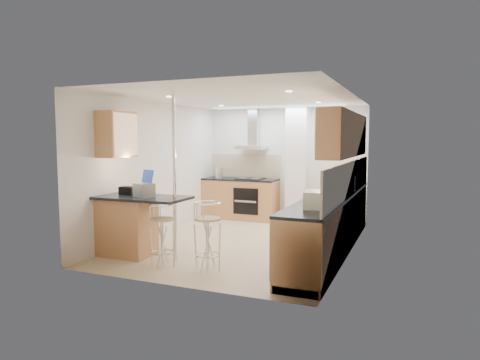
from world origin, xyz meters
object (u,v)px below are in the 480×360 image
at_px(bar_stool_near, 162,235).
at_px(bar_stool_end, 208,236).
at_px(laptop, 144,190).
at_px(bread_bin, 318,200).
at_px(microwave, 343,183).

bearing_deg(bar_stool_near, bar_stool_end, 23.12).
xyz_separation_m(laptop, bar_stool_end, (1.16, -0.19, -0.56)).
xyz_separation_m(bar_stool_near, bread_bin, (2.14, 0.34, 0.58)).
distance_m(laptop, bar_stool_near, 0.82).
relative_size(laptop, bread_bin, 0.70).
bearing_deg(microwave, bar_stool_end, 128.23).
height_order(microwave, laptop, microwave).
distance_m(bar_stool_near, bar_stool_end, 0.68).
distance_m(bar_stool_end, bread_bin, 1.59).
bearing_deg(bread_bin, microwave, 83.65).
relative_size(microwave, laptop, 1.73).
relative_size(bar_stool_near, bar_stool_end, 0.95).
bearing_deg(laptop, microwave, 62.37).
height_order(laptop, bar_stool_end, laptop).
bearing_deg(bread_bin, bar_stool_near, -177.28).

